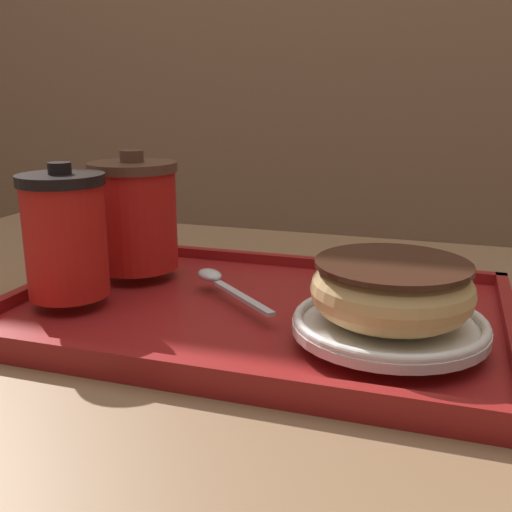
% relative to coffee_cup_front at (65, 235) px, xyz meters
% --- Properties ---
extents(cafe_table, '(1.08, 0.71, 0.71)m').
position_rel_coffee_cup_front_xyz_m(cafe_table, '(0.14, 0.07, -0.23)').
color(cafe_table, '#846042').
rests_on(cafe_table, ground_plane).
extents(serving_tray, '(0.47, 0.32, 0.02)m').
position_rel_coffee_cup_front_xyz_m(serving_tray, '(0.17, 0.05, -0.08)').
color(serving_tray, maroon).
rests_on(serving_tray, cafe_table).
extents(coffee_cup_front, '(0.08, 0.08, 0.13)m').
position_rel_coffee_cup_front_xyz_m(coffee_cup_front, '(0.00, 0.00, 0.00)').
color(coffee_cup_front, red).
rests_on(coffee_cup_front, serving_tray).
extents(coffee_cup_rear, '(0.10, 0.10, 0.13)m').
position_rel_coffee_cup_front_xyz_m(coffee_cup_rear, '(0.02, 0.10, 0.00)').
color(coffee_cup_rear, red).
rests_on(coffee_cup_rear, serving_tray).
extents(plate_with_chocolate_donut, '(0.16, 0.16, 0.01)m').
position_rel_coffee_cup_front_xyz_m(plate_with_chocolate_donut, '(0.30, 0.00, -0.05)').
color(plate_with_chocolate_donut, white).
rests_on(plate_with_chocolate_donut, serving_tray).
extents(donut_chocolate_glazed, '(0.13, 0.13, 0.05)m').
position_rel_coffee_cup_front_xyz_m(donut_chocolate_glazed, '(0.30, 0.00, -0.02)').
color(donut_chocolate_glazed, '#DBB270').
rests_on(donut_chocolate_glazed, plate_with_chocolate_donut).
extents(spoon, '(0.12, 0.10, 0.01)m').
position_rel_coffee_cup_front_xyz_m(spoon, '(0.13, 0.07, -0.05)').
color(spoon, silver).
rests_on(spoon, serving_tray).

